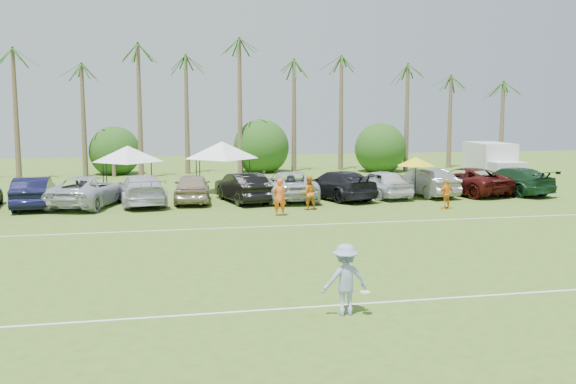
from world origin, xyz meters
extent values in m
plane|color=#44651E|center=(0.00, 0.00, 0.00)|extent=(120.00, 120.00, 0.00)
cube|color=white|center=(0.00, 2.00, 0.01)|extent=(80.00, 0.10, 0.01)
cube|color=white|center=(0.00, 14.00, 0.01)|extent=(80.00, 0.10, 0.01)
cone|color=brown|center=(-12.00, 38.00, 5.00)|extent=(0.44, 0.44, 10.00)
cone|color=brown|center=(-8.00, 38.00, 5.50)|extent=(0.44, 0.44, 11.00)
cone|color=brown|center=(-4.00, 38.00, 4.00)|extent=(0.44, 0.44, 8.00)
cone|color=brown|center=(0.00, 38.00, 4.50)|extent=(0.44, 0.44, 9.00)
cone|color=brown|center=(4.00, 38.00, 5.00)|extent=(0.44, 0.44, 10.00)
cone|color=brown|center=(8.00, 38.00, 5.50)|extent=(0.44, 0.44, 11.00)
cone|color=brown|center=(13.00, 38.00, 4.00)|extent=(0.44, 0.44, 8.00)
cone|color=brown|center=(18.00, 38.00, 4.50)|extent=(0.44, 0.44, 9.00)
cone|color=brown|center=(23.00, 38.00, 5.00)|extent=(0.44, 0.44, 10.00)
cone|color=brown|center=(27.00, 38.00, 5.50)|extent=(0.44, 0.44, 11.00)
cylinder|color=brown|center=(-6.00, 39.00, 0.70)|extent=(0.30, 0.30, 1.40)
sphere|color=#1B4513|center=(-6.00, 39.00, 1.80)|extent=(4.00, 4.00, 4.00)
cylinder|color=brown|center=(6.00, 39.00, 0.70)|extent=(0.30, 0.30, 1.40)
sphere|color=#1B4513|center=(6.00, 39.00, 1.80)|extent=(4.00, 4.00, 4.00)
cylinder|color=brown|center=(16.00, 39.00, 0.70)|extent=(0.30, 0.30, 1.40)
sphere|color=#1B4513|center=(16.00, 39.00, 1.80)|extent=(4.00, 4.00, 4.00)
imported|color=orange|center=(3.11, 16.83, 0.93)|extent=(0.75, 0.56, 1.87)
imported|color=orange|center=(4.99, 18.41, 0.89)|extent=(0.88, 0.69, 1.79)
imported|color=orange|center=(12.21, 17.10, 0.81)|extent=(1.02, 0.66, 1.62)
cube|color=silver|center=(19.77, 26.21, 1.86)|extent=(2.72, 4.40, 2.27)
cube|color=silver|center=(19.44, 23.33, 0.95)|extent=(2.26, 1.86, 1.91)
cube|color=black|center=(19.37, 22.65, 0.68)|extent=(2.10, 0.50, 0.91)
cube|color=#E5590C|center=(20.90, 26.09, 1.45)|extent=(0.18, 1.44, 0.82)
cylinder|color=black|center=(18.56, 23.61, 0.41)|extent=(0.36, 0.84, 0.82)
cylinder|color=black|center=(20.37, 23.41, 0.41)|extent=(0.36, 0.84, 0.82)
cylinder|color=black|center=(18.99, 27.40, 0.41)|extent=(0.36, 0.84, 0.82)
cylinder|color=black|center=(20.79, 27.20, 0.41)|extent=(0.36, 0.84, 0.82)
cylinder|color=black|center=(-5.92, 25.55, 1.01)|extent=(0.06, 0.06, 2.02)
cylinder|color=black|center=(-3.09, 25.55, 1.01)|extent=(0.06, 0.06, 2.02)
cylinder|color=black|center=(-5.92, 28.37, 1.01)|extent=(0.06, 0.06, 2.02)
cylinder|color=black|center=(-3.09, 28.37, 1.01)|extent=(0.06, 0.06, 2.02)
pyramid|color=white|center=(-4.50, 26.96, 3.03)|extent=(4.36, 4.36, 1.01)
cylinder|color=black|center=(-0.22, 24.89, 1.09)|extent=(0.06, 0.06, 2.17)
cylinder|color=black|center=(2.84, 24.89, 1.09)|extent=(0.06, 0.06, 2.17)
cylinder|color=black|center=(-0.22, 27.94, 1.09)|extent=(0.06, 0.06, 2.17)
cylinder|color=black|center=(2.84, 27.94, 1.09)|extent=(0.06, 0.06, 2.17)
pyramid|color=white|center=(1.31, 26.41, 3.26)|extent=(4.69, 4.69, 1.09)
cylinder|color=black|center=(12.07, 20.90, 1.13)|extent=(0.05, 0.05, 2.25)
cone|color=yellow|center=(12.07, 20.90, 2.25)|extent=(2.25, 2.25, 0.51)
imported|color=#93A2D1|center=(1.74, 1.24, 0.92)|extent=(1.24, 0.77, 1.85)
cylinder|color=white|center=(2.21, 1.04, 0.62)|extent=(0.27, 0.27, 0.03)
imported|color=black|center=(-9.30, 22.08, 0.84)|extent=(1.99, 5.18, 1.69)
imported|color=#B3B7C0|center=(-6.48, 22.02, 0.84)|extent=(4.50, 6.63, 1.69)
imported|color=silver|center=(-3.66, 22.06, 0.84)|extent=(3.02, 6.04, 1.69)
imported|color=gray|center=(-0.84, 22.34, 0.84)|extent=(2.39, 5.09, 1.69)
imported|color=black|center=(1.98, 21.96, 0.84)|extent=(2.83, 5.38, 1.69)
imported|color=silver|center=(4.80, 22.27, 0.84)|extent=(3.27, 6.27, 1.69)
imported|color=black|center=(7.62, 22.00, 0.84)|extent=(4.06, 6.26, 1.69)
imported|color=silver|center=(10.43, 22.24, 0.84)|extent=(2.78, 5.21, 1.69)
imported|color=gray|center=(13.25, 22.27, 0.84)|extent=(2.68, 5.35, 1.69)
imported|color=#410D0C|center=(16.07, 22.47, 0.84)|extent=(4.30, 6.59, 1.69)
imported|color=#16371D|center=(18.89, 21.99, 0.84)|extent=(3.92, 6.24, 1.69)
camera|label=1|loc=(-3.01, -14.09, 5.23)|focal=40.00mm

